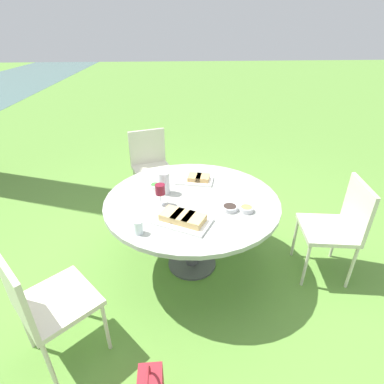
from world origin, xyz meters
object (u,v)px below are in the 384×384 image
chair_near_right (339,223)px  water_pitcher (164,183)px  chair_near_left (42,300)px  chair_far_back (151,162)px  wine_glass (160,190)px  dining_table (192,206)px

chair_near_right → water_pitcher: water_pitcher is taller
chair_near_left → water_pitcher: water_pitcher is taller
chair_far_back → wine_glass: size_ratio=5.07×
chair_far_back → water_pitcher: size_ratio=4.65×
dining_table → water_pitcher: water_pitcher is taller
chair_far_back → water_pitcher: (-1.13, -0.18, 0.28)m
dining_table → wine_glass: wine_glass is taller
chair_near_right → chair_far_back: size_ratio=1.00×
dining_table → chair_near_left: 1.27m
chair_near_right → wine_glass: (0.11, 1.47, 0.31)m
chair_near_left → water_pitcher: bearing=-37.9°
chair_near_left → wine_glass: chair_near_left is taller
wine_glass → dining_table: bearing=-73.9°
wine_glass → chair_far_back: bearing=6.6°
dining_table → chair_far_back: chair_far_back is taller
dining_table → chair_near_right: chair_near_right is taller
chair_near_right → water_pitcher: bearing=78.4°
chair_far_back → wine_glass: 1.36m
chair_near_left → chair_near_right: bearing=-73.4°
dining_table → chair_far_back: size_ratio=1.62×
water_pitcher → chair_near_right: bearing=-101.6°
dining_table → chair_near_right: (-0.18, -1.21, -0.11)m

